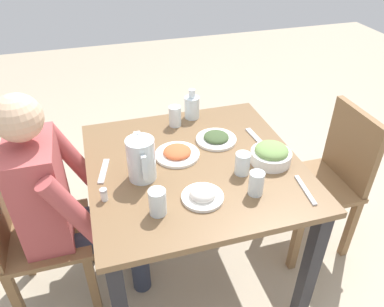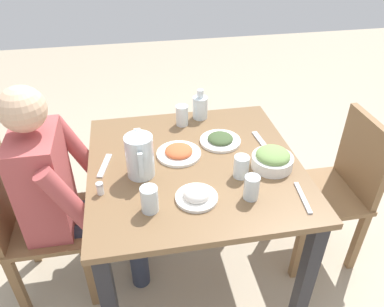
{
  "view_description": "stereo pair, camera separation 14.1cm",
  "coord_description": "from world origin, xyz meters",
  "px_view_note": "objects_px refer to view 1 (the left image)",
  "views": [
    {
      "loc": [
        1.31,
        -0.39,
        1.76
      ],
      "look_at": [
        0.01,
        -0.01,
        0.81
      ],
      "focal_mm": 34.97,
      "sensor_mm": 36.0,
      "label": 1
    },
    {
      "loc": [
        1.34,
        -0.25,
        1.76
      ],
      "look_at": [
        0.01,
        -0.01,
        0.81
      ],
      "focal_mm": 34.97,
      "sensor_mm": 36.0,
      "label": 2
    }
  ],
  "objects_px": {
    "plate_dolmas": "(216,138)",
    "water_glass_near_right": "(256,183)",
    "salt_shaker": "(104,194)",
    "water_glass_far_right": "(158,202)",
    "water_glass_near_left": "(242,163)",
    "dining_table": "(194,183)",
    "chair_near": "(25,231)",
    "water_glass_far_left": "(175,116)",
    "salad_bowl": "(271,154)",
    "water_pitcher": "(141,159)",
    "plate_yoghurt": "(203,195)",
    "plate_rice_curry": "(177,153)",
    "chair_far": "(330,174)",
    "diner_near": "(65,199)",
    "oil_carafe": "(192,108)"
  },
  "relations": [
    {
      "from": "plate_dolmas",
      "to": "water_glass_near_right",
      "type": "height_order",
      "value": "water_glass_near_right"
    },
    {
      "from": "water_glass_near_right",
      "to": "salt_shaker",
      "type": "distance_m",
      "value": 0.61
    },
    {
      "from": "water_glass_far_right",
      "to": "salt_shaker",
      "type": "distance_m",
      "value": 0.23
    },
    {
      "from": "water_glass_near_right",
      "to": "water_glass_near_left",
      "type": "xyz_separation_m",
      "value": [
        -0.14,
        -0.0,
        -0.0
      ]
    },
    {
      "from": "dining_table",
      "to": "water_glass_near_right",
      "type": "relative_size",
      "value": 9.16
    },
    {
      "from": "chair_near",
      "to": "water_glass_far_left",
      "type": "relative_size",
      "value": 7.95
    },
    {
      "from": "chair_near",
      "to": "water_glass_near_right",
      "type": "relative_size",
      "value": 8.29
    },
    {
      "from": "chair_near",
      "to": "salt_shaker",
      "type": "relative_size",
      "value": 15.93
    },
    {
      "from": "salad_bowl",
      "to": "plate_dolmas",
      "type": "distance_m",
      "value": 0.3
    },
    {
      "from": "plate_dolmas",
      "to": "water_glass_near_left",
      "type": "xyz_separation_m",
      "value": [
        0.28,
        0.02,
        0.04
      ]
    },
    {
      "from": "salad_bowl",
      "to": "salt_shaker",
      "type": "distance_m",
      "value": 0.75
    },
    {
      "from": "water_pitcher",
      "to": "water_glass_near_left",
      "type": "xyz_separation_m",
      "value": [
        0.09,
        0.42,
        -0.05
      ]
    },
    {
      "from": "plate_yoghurt",
      "to": "water_glass_near_left",
      "type": "bearing_deg",
      "value": 117.52
    },
    {
      "from": "plate_rice_curry",
      "to": "water_glass_near_left",
      "type": "relative_size",
      "value": 2.08
    },
    {
      "from": "plate_yoghurt",
      "to": "salt_shaker",
      "type": "relative_size",
      "value": 3.17
    },
    {
      "from": "chair_far",
      "to": "diner_near",
      "type": "relative_size",
      "value": 0.74
    },
    {
      "from": "water_glass_far_right",
      "to": "salt_shaker",
      "type": "xyz_separation_m",
      "value": [
        -0.13,
        -0.19,
        -0.03
      ]
    },
    {
      "from": "diner_near",
      "to": "plate_rice_curry",
      "type": "bearing_deg",
      "value": 91.44
    },
    {
      "from": "diner_near",
      "to": "water_glass_near_left",
      "type": "height_order",
      "value": "diner_near"
    },
    {
      "from": "dining_table",
      "to": "salt_shaker",
      "type": "bearing_deg",
      "value": -71.26
    },
    {
      "from": "salad_bowl",
      "to": "water_glass_far_left",
      "type": "xyz_separation_m",
      "value": [
        -0.44,
        -0.33,
        0.01
      ]
    },
    {
      "from": "dining_table",
      "to": "water_pitcher",
      "type": "bearing_deg",
      "value": -80.5
    },
    {
      "from": "water_glass_far_right",
      "to": "water_glass_near_left",
      "type": "distance_m",
      "value": 0.43
    },
    {
      "from": "water_pitcher",
      "to": "water_glass_near_right",
      "type": "xyz_separation_m",
      "value": [
        0.23,
        0.42,
        -0.04
      ]
    },
    {
      "from": "chair_far",
      "to": "plate_dolmas",
      "type": "relative_size",
      "value": 4.3
    },
    {
      "from": "dining_table",
      "to": "plate_yoghurt",
      "type": "relative_size",
      "value": 5.55
    },
    {
      "from": "water_glass_near_left",
      "to": "water_glass_far_left",
      "type": "relative_size",
      "value": 0.92
    },
    {
      "from": "salad_bowl",
      "to": "oil_carafe",
      "type": "bearing_deg",
      "value": -155.34
    },
    {
      "from": "plate_yoghurt",
      "to": "oil_carafe",
      "type": "relative_size",
      "value": 1.04
    },
    {
      "from": "water_pitcher",
      "to": "plate_rice_curry",
      "type": "bearing_deg",
      "value": 121.92
    },
    {
      "from": "dining_table",
      "to": "diner_near",
      "type": "bearing_deg",
      "value": -95.8
    },
    {
      "from": "dining_table",
      "to": "chair_far",
      "type": "bearing_deg",
      "value": 92.41
    },
    {
      "from": "chair_far",
      "to": "water_glass_far_right",
      "type": "relative_size",
      "value": 7.93
    },
    {
      "from": "dining_table",
      "to": "plate_rice_curry",
      "type": "height_order",
      "value": "plate_rice_curry"
    },
    {
      "from": "diner_near",
      "to": "water_pitcher",
      "type": "relative_size",
      "value": 6.08
    },
    {
      "from": "dining_table",
      "to": "plate_rice_curry",
      "type": "xyz_separation_m",
      "value": [
        -0.07,
        -0.06,
        0.13
      ]
    },
    {
      "from": "plate_yoghurt",
      "to": "water_glass_far_right",
      "type": "xyz_separation_m",
      "value": [
        0.03,
        -0.19,
        0.04
      ]
    },
    {
      "from": "dining_table",
      "to": "water_glass_near_right",
      "type": "xyz_separation_m",
      "value": [
        0.27,
        0.18,
        0.17
      ]
    },
    {
      "from": "plate_dolmas",
      "to": "water_glass_far_left",
      "type": "xyz_separation_m",
      "value": [
        -0.2,
        -0.16,
        0.04
      ]
    },
    {
      "from": "dining_table",
      "to": "water_glass_far_left",
      "type": "bearing_deg",
      "value": 179.95
    },
    {
      "from": "diner_near",
      "to": "plate_yoghurt",
      "type": "distance_m",
      "value": 0.65
    },
    {
      "from": "chair_far",
      "to": "plate_rice_curry",
      "type": "height_order",
      "value": "chair_far"
    },
    {
      "from": "salad_bowl",
      "to": "water_glass_far_left",
      "type": "distance_m",
      "value": 0.55
    },
    {
      "from": "diner_near",
      "to": "salad_bowl",
      "type": "bearing_deg",
      "value": 80.74
    },
    {
      "from": "water_pitcher",
      "to": "water_glass_far_right",
      "type": "relative_size",
      "value": 1.75
    },
    {
      "from": "plate_yoghurt",
      "to": "water_glass_far_right",
      "type": "height_order",
      "value": "water_glass_far_right"
    },
    {
      "from": "water_pitcher",
      "to": "water_glass_far_left",
      "type": "height_order",
      "value": "water_pitcher"
    },
    {
      "from": "plate_dolmas",
      "to": "chair_far",
      "type": "bearing_deg",
      "value": 80.01
    },
    {
      "from": "plate_yoghurt",
      "to": "water_glass_far_left",
      "type": "xyz_separation_m",
      "value": [
        -0.59,
        0.04,
        0.03
      ]
    },
    {
      "from": "salad_bowl",
      "to": "plate_yoghurt",
      "type": "xyz_separation_m",
      "value": [
        0.15,
        -0.37,
        -0.02
      ]
    }
  ]
}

